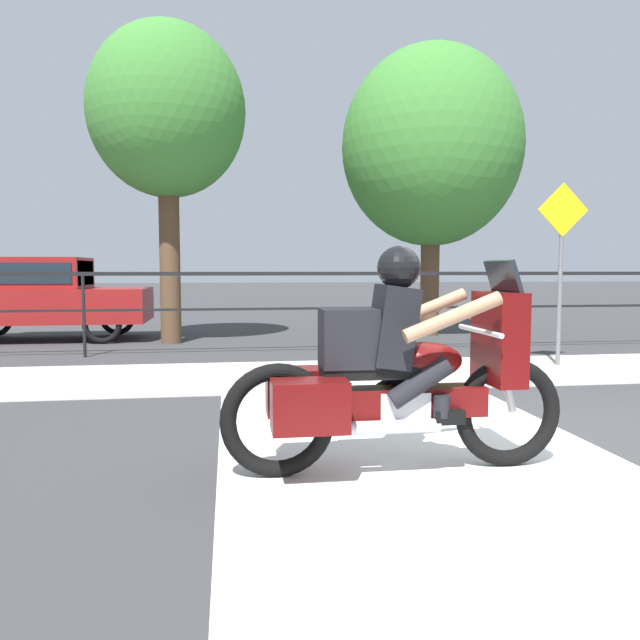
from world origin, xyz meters
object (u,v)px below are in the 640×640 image
Objects in this scene: tree_behind_sign at (432,148)px; tree_behind_car at (167,113)px; parked_car at (40,293)px; street_sign at (561,251)px; motorcycle at (395,372)px.

tree_behind_car is at bearing -172.54° from tree_behind_sign.
street_sign is (8.29, -4.45, 0.72)m from parked_car.
parked_car is at bearing 178.66° from tree_behind_sign.
tree_behind_car reaches higher than motorcycle.
motorcycle is 5.61m from street_sign.
street_sign is at bearing 54.24° from motorcycle.
tree_behind_sign reaches higher than motorcycle.
parked_car is 9.44m from street_sign.
parked_car is (-4.73, 8.68, 0.23)m from motorcycle.
tree_behind_car is (-5.22, -0.68, 0.34)m from tree_behind_sign.
tree_behind_sign is at bearing 1.87° from parked_car.
street_sign is at bearing -32.01° from tree_behind_car.
tree_behind_sign reaches higher than street_sign.
street_sign is (3.56, 4.23, 0.95)m from motorcycle.
street_sign is at bearing -25.03° from parked_car.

